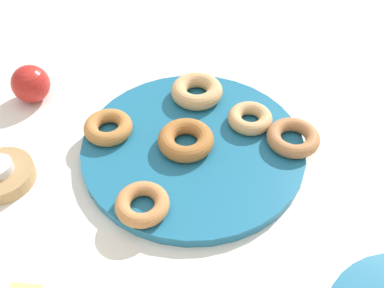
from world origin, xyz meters
name	(u,v)px	position (x,y,z in m)	size (l,w,h in m)	color
ground_plane	(193,151)	(0.00, 0.00, 0.00)	(2.40, 2.40, 0.00)	white
donut_plate	(193,147)	(0.00, 0.00, 0.01)	(0.37, 0.37, 0.02)	#1E6B93
donut_0	(293,138)	(-0.16, -0.01, 0.03)	(0.09, 0.09, 0.02)	#B27547
donut_1	(195,91)	(0.00, -0.12, 0.03)	(0.09, 0.09, 0.03)	tan
donut_2	(108,127)	(0.14, -0.02, 0.03)	(0.08, 0.08, 0.02)	#BC7A3D
donut_3	(250,118)	(-0.09, -0.05, 0.03)	(0.08, 0.08, 0.02)	tan
donut_4	(142,204)	(0.06, 0.14, 0.03)	(0.08, 0.08, 0.02)	#C6844C
donut_5	(186,140)	(0.01, 0.01, 0.03)	(0.09, 0.09, 0.03)	#AD6B33
candle_holder	(2,175)	(0.30, 0.08, 0.01)	(0.10, 0.10, 0.02)	tan
apple	(31,84)	(0.31, -0.12, 0.03)	(0.07, 0.07, 0.07)	red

